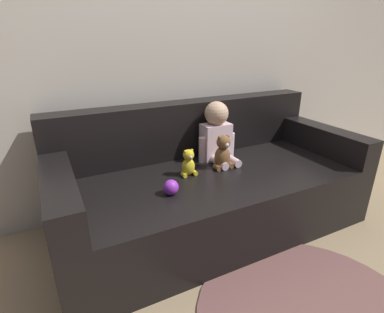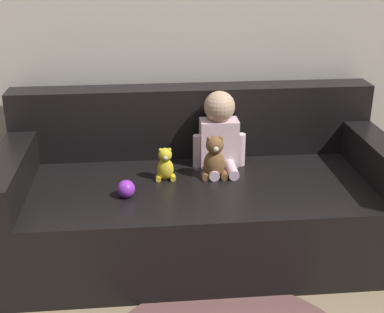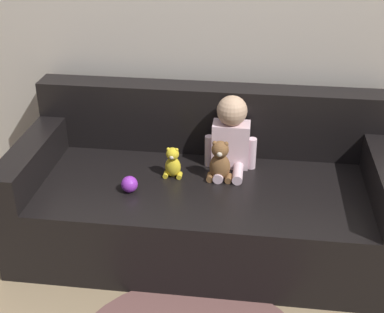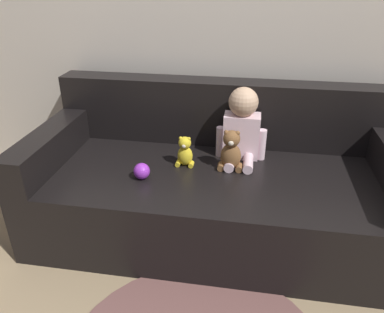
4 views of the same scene
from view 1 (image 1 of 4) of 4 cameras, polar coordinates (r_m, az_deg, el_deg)
ground_plane at (r=2.25m, az=3.85°, el=-12.75°), size 12.00×12.00×0.00m
wall_back at (r=2.35m, az=-2.79°, el=22.41°), size 8.00×0.05×2.60m
couch at (r=2.14m, az=3.28°, el=-5.54°), size 2.08×0.95×0.84m
person_baby at (r=2.18m, az=4.74°, el=4.37°), size 0.30×0.31×0.43m
teddy_bear_brown at (r=2.05m, az=5.88°, el=0.70°), size 0.14×0.11×0.24m
plush_toy_side at (r=1.94m, az=-0.68°, el=-1.29°), size 0.11×0.08×0.18m
toy_ball at (r=1.73m, az=-4.02°, el=-5.87°), size 0.09×0.09×0.09m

